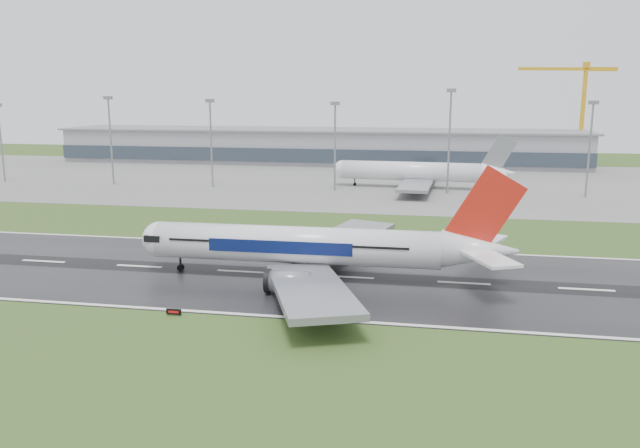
# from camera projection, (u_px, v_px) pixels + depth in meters

# --- Properties ---
(ground) EXTENTS (520.00, 520.00, 0.00)m
(ground) POSITION_uv_depth(u_px,v_px,m) (139.00, 267.00, 118.35)
(ground) COLOR #2D491A
(ground) RESTS_ON ground
(runway) EXTENTS (400.00, 45.00, 0.10)m
(runway) POSITION_uv_depth(u_px,v_px,m) (139.00, 266.00, 118.34)
(runway) COLOR black
(runway) RESTS_ON ground
(apron) EXTENTS (400.00, 130.00, 0.08)m
(apron) POSITION_uv_depth(u_px,v_px,m) (289.00, 179.00, 238.72)
(apron) COLOR slate
(apron) RESTS_ON ground
(terminal) EXTENTS (240.00, 36.00, 15.00)m
(terminal) POSITION_uv_depth(u_px,v_px,m) (318.00, 147.00, 294.97)
(terminal) COLOR gray
(terminal) RESTS_ON ground
(main_airliner) EXTENTS (67.05, 63.91, 19.64)m
(main_airliner) POSITION_uv_depth(u_px,v_px,m) (322.00, 224.00, 108.90)
(main_airliner) COLOR silver
(main_airliner) RESTS_ON runway
(parked_airliner) EXTENTS (65.91, 61.85, 18.36)m
(parked_airliner) POSITION_uv_depth(u_px,v_px,m) (418.00, 161.00, 214.65)
(parked_airliner) COLOR silver
(parked_airliner) RESTS_ON apron
(tower_crane) EXTENTS (45.29, 15.89, 45.81)m
(tower_crane) POSITION_uv_depth(u_px,v_px,m) (582.00, 114.00, 285.19)
(tower_crane) COLOR orange
(tower_crane) RESTS_ON ground
(runway_sign) EXTENTS (2.29, 0.85, 1.04)m
(runway_sign) POSITION_uv_depth(u_px,v_px,m) (174.00, 312.00, 92.19)
(runway_sign) COLOR black
(runway_sign) RESTS_ON ground
(floodmast_0) EXTENTS (0.64, 0.64, 27.37)m
(floodmast_0) POSITION_uv_depth(u_px,v_px,m) (1.00, 145.00, 229.85)
(floodmast_0) COLOR gray
(floodmast_0) RESTS_ON ground
(floodmast_1) EXTENTS (0.64, 0.64, 30.01)m
(floodmast_1) POSITION_uv_depth(u_px,v_px,m) (111.00, 143.00, 221.92)
(floodmast_1) COLOR gray
(floodmast_1) RESTS_ON ground
(floodmast_2) EXTENTS (0.64, 0.64, 29.07)m
(floodmast_2) POSITION_uv_depth(u_px,v_px,m) (211.00, 145.00, 215.46)
(floodmast_2) COLOR gray
(floodmast_2) RESTS_ON ground
(floodmast_3) EXTENTS (0.64, 0.64, 28.30)m
(floodmast_3) POSITION_uv_depth(u_px,v_px,m) (335.00, 149.00, 207.96)
(floodmast_3) COLOR gray
(floodmast_3) RESTS_ON ground
(floodmast_4) EXTENTS (0.64, 0.64, 32.43)m
(floodmast_4) POSITION_uv_depth(u_px,v_px,m) (449.00, 144.00, 201.02)
(floodmast_4) COLOR gray
(floodmast_4) RESTS_ON ground
(floodmast_5) EXTENTS (0.64, 0.64, 28.80)m
(floodmast_5) POSITION_uv_depth(u_px,v_px,m) (589.00, 152.00, 193.89)
(floodmast_5) COLOR gray
(floodmast_5) RESTS_ON ground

